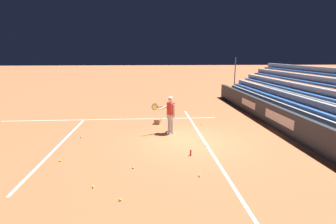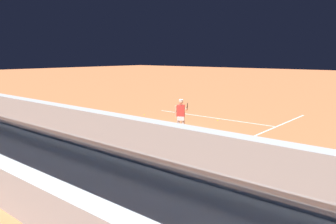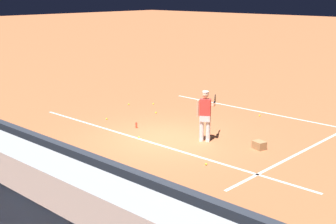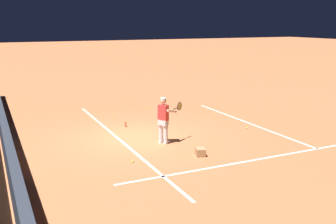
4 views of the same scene
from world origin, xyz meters
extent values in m
plane|color=#B7663D|center=(0.00, 0.00, 0.00)|extent=(160.00, 160.00, 0.00)
cube|color=white|center=(0.00, -0.50, 0.00)|extent=(12.00, 0.10, 0.01)
cube|color=white|center=(4.11, 4.00, 0.00)|extent=(0.10, 12.00, 0.01)
cube|color=white|center=(0.00, 5.50, 0.00)|extent=(8.22, 0.10, 0.01)
cube|color=#2D333D|center=(0.00, -4.51, 0.55)|extent=(22.99, 0.24, 1.10)
cube|color=silver|center=(1.31, -4.38, 0.61)|extent=(2.80, 0.01, 0.44)
cube|color=silver|center=(5.23, -4.38, 0.61)|extent=(2.20, 0.01, 0.40)
cylinder|color=silver|center=(1.10, 0.77, 0.44)|extent=(0.15, 0.15, 0.88)
cylinder|color=silver|center=(1.29, 0.88, 0.44)|extent=(0.15, 0.15, 0.88)
cube|color=white|center=(1.07, 0.82, 0.04)|extent=(0.24, 0.30, 0.09)
cube|color=white|center=(1.26, 0.94, 0.04)|extent=(0.24, 0.30, 0.09)
cube|color=silver|center=(1.20, 0.83, 0.80)|extent=(0.40, 0.36, 0.20)
cube|color=red|center=(1.20, 0.83, 1.17)|extent=(0.42, 0.37, 0.58)
sphere|color=tan|center=(1.19, 0.84, 1.60)|extent=(0.21, 0.21, 0.21)
cylinder|color=white|center=(1.19, 0.84, 1.69)|extent=(0.20, 0.20, 0.05)
cylinder|color=tan|center=(0.99, 0.70, 1.13)|extent=(0.09, 0.09, 0.56)
cylinder|color=tan|center=(1.30, 1.13, 1.22)|extent=(0.38, 0.55, 0.24)
cylinder|color=black|center=(1.18, 1.33, 1.27)|extent=(0.18, 0.27, 0.03)
torus|color=black|center=(1.03, 1.57, 1.31)|extent=(0.18, 0.28, 0.31)
cylinder|color=#D6D14C|center=(1.03, 1.57, 1.31)|extent=(0.14, 0.23, 0.27)
cube|color=#A87F51|center=(2.98, 1.38, 0.13)|extent=(0.47, 0.40, 0.26)
sphere|color=#CCE533|center=(-3.31, 0.33, 0.03)|extent=(0.07, 0.07, 0.07)
sphere|color=#CCE533|center=(-3.76, 3.39, 0.03)|extent=(0.07, 0.07, 0.07)
sphere|color=#CCE533|center=(2.63, -0.91, 0.03)|extent=(0.07, 0.07, 0.07)
sphere|color=#CCE533|center=(-1.83, 4.90, 0.03)|extent=(0.07, 0.07, 0.07)
sphere|color=#CCE533|center=(-2.59, 2.36, 0.03)|extent=(0.07, 0.07, 0.07)
sphere|color=#CCE533|center=(-4.48, 2.57, 0.03)|extent=(0.07, 0.07, 0.07)
sphere|color=#CCE533|center=(0.82, 4.86, 0.03)|extent=(0.07, 0.07, 0.07)
sphere|color=#CCE533|center=(-0.65, -0.48, 0.03)|extent=(0.07, 0.07, 0.07)
cylinder|color=#EA4C33|center=(-1.62, 0.33, 0.11)|extent=(0.07, 0.07, 0.22)
camera|label=1|loc=(-10.51, 1.80, 3.61)|focal=28.00mm
camera|label=2|loc=(10.69, -11.50, 3.81)|focal=35.00mm
camera|label=3|loc=(10.49, -10.98, 4.89)|focal=50.00mm
camera|label=4|loc=(13.88, -4.92, 4.39)|focal=42.00mm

